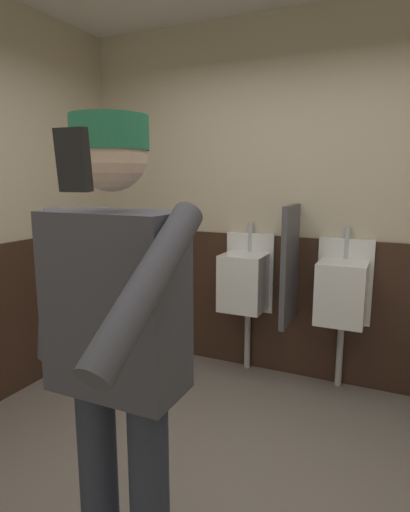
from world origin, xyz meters
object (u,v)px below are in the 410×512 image
object	(u,v)px
urinal_middle	(342,291)
person	(116,340)
urinal_left	(245,281)
cell_phone	(73,160)

from	to	relation	value
urinal_middle	person	world-z (taller)	person
urinal_left	person	distance (m)	2.10
person	cell_phone	distance (m)	0.81
urinal_left	cell_phone	bearing A→B (deg)	-77.28
urinal_left	cell_phone	size ratio (longest dim) A/B	11.27
urinal_middle	person	xyz separation A→B (m)	(-0.48, -2.06, 0.29)
person	cell_phone	world-z (taller)	person
urinal_left	cell_phone	xyz separation A→B (m)	(0.58, -2.56, 0.85)
urinal_left	urinal_middle	size ratio (longest dim) A/B	1.00
urinal_left	urinal_middle	distance (m)	0.75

